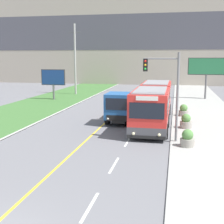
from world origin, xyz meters
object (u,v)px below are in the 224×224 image
(traffic_light_mast, at_px, (167,86))
(city_bus, at_px, (154,104))
(planter_round_near, at_px, (187,139))
(planter_round_third, at_px, (184,111))
(billboard_small, at_px, (53,78))
(planter_round_second, at_px, (186,122))
(billboard_large, at_px, (207,68))
(utility_pole_far, at_px, (75,59))
(dump_truck, at_px, (123,107))

(traffic_light_mast, bearing_deg, city_bus, 101.73)
(planter_round_near, bearing_deg, planter_round_third, 90.07)
(traffic_light_mast, height_order, billboard_small, traffic_light_mast)
(planter_round_near, bearing_deg, traffic_light_mast, 141.30)
(planter_round_near, relative_size, planter_round_second, 0.97)
(traffic_light_mast, bearing_deg, planter_round_third, 81.76)
(city_bus, relative_size, planter_round_near, 12.15)
(city_bus, xyz_separation_m, billboard_large, (5.55, 15.98, 2.46))
(billboard_small, distance_m, planter_round_third, 18.50)
(traffic_light_mast, bearing_deg, planter_round_second, 71.03)
(city_bus, xyz_separation_m, billboard_small, (-13.69, 11.87, 1.14))
(utility_pole_far, relative_size, planter_round_second, 9.21)
(billboard_small, height_order, planter_round_second, billboard_small)
(city_bus, relative_size, billboard_large, 2.42)
(planter_round_near, bearing_deg, city_bus, 110.20)
(traffic_light_mast, height_order, planter_round_near, traffic_light_mast)
(billboard_small, bearing_deg, utility_pole_far, 80.97)
(utility_pole_far, height_order, billboard_small, utility_pole_far)
(city_bus, relative_size, utility_pole_far, 1.28)
(city_bus, bearing_deg, billboard_small, 139.06)
(dump_truck, relative_size, utility_pole_far, 0.69)
(dump_truck, xyz_separation_m, billboard_small, (-11.16, 12.23, 1.45))
(utility_pole_far, bearing_deg, city_bus, -54.74)
(dump_truck, distance_m, planter_round_third, 6.28)
(utility_pole_far, relative_size, planter_round_third, 9.37)
(dump_truck, relative_size, billboard_large, 1.31)
(billboard_large, distance_m, planter_round_near, 23.39)
(utility_pole_far, relative_size, billboard_large, 1.89)
(utility_pole_far, xyz_separation_m, planter_round_third, (15.26, -14.72, -4.57))
(city_bus, xyz_separation_m, planter_round_near, (2.56, -6.95, -1.05))
(billboard_small, bearing_deg, planter_round_near, -49.21)
(city_bus, height_order, billboard_small, billboard_small)
(planter_round_near, height_order, planter_round_second, planter_round_second)
(utility_pole_far, xyz_separation_m, billboard_small, (-0.97, -6.11, -2.38))
(dump_truck, height_order, traffic_light_mast, traffic_light_mast)
(billboard_small, bearing_deg, city_bus, -40.94)
(traffic_light_mast, relative_size, planter_round_third, 5.32)
(billboard_small, relative_size, planter_round_near, 3.65)
(city_bus, distance_m, planter_round_second, 3.36)
(planter_round_second, bearing_deg, planter_round_near, -90.58)
(dump_truck, xyz_separation_m, planter_round_second, (5.14, -1.48, -0.73))
(billboard_small, bearing_deg, billboard_large, 12.06)
(planter_round_third, bearing_deg, planter_round_near, -89.93)
(utility_pole_far, bearing_deg, traffic_light_mast, -59.72)
(city_bus, height_order, traffic_light_mast, traffic_light_mast)
(dump_truck, xyz_separation_m, traffic_light_mast, (3.75, -5.52, 2.38))
(traffic_light_mast, xyz_separation_m, billboard_small, (-14.91, 17.75, -0.93))
(billboard_small, xyz_separation_m, planter_round_second, (16.29, -13.72, -2.18))
(city_bus, bearing_deg, utility_pole_far, 125.26)
(city_bus, xyz_separation_m, traffic_light_mast, (1.22, -5.88, 2.07))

